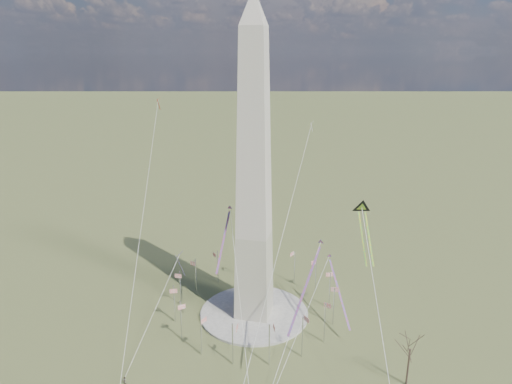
% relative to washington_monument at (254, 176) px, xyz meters
% --- Properties ---
extents(ground, '(2000.00, 2000.00, 0.00)m').
position_rel_washington_monument_xyz_m(ground, '(0.00, 0.00, -47.95)').
color(ground, '#4B5A2D').
rests_on(ground, ground).
extents(plaza, '(36.00, 36.00, 0.80)m').
position_rel_washington_monument_xyz_m(plaza, '(0.00, 0.00, -47.55)').
color(plaza, beige).
rests_on(plaza, ground).
extents(washington_monument, '(15.56, 15.56, 100.00)m').
position_rel_washington_monument_xyz_m(washington_monument, '(0.00, 0.00, 0.00)').
color(washington_monument, '#BCB59D').
rests_on(washington_monument, plaza).
extents(flagpole_ring, '(54.40, 54.40, 13.00)m').
position_rel_washington_monument_xyz_m(flagpole_ring, '(-0.00, -0.00, -40.68)').
color(flagpole_ring, silver).
rests_on(flagpole_ring, ground).
extents(tree_near, '(9.34, 9.34, 16.34)m').
position_rel_washington_monument_xyz_m(tree_near, '(46.80, -23.67, -36.30)').
color(tree_near, '#46312A').
rests_on(tree_near, ground).
extents(person_west, '(1.08, 0.93, 1.93)m').
position_rel_washington_monument_xyz_m(person_west, '(-25.78, -39.99, -46.99)').
color(person_west, gray).
rests_on(person_west, ground).
extents(kite_delta_black, '(7.74, 17.90, 14.58)m').
position_rel_washington_monument_xyz_m(kite_delta_black, '(32.73, 2.06, -9.51)').
color(kite_delta_black, black).
rests_on(kite_delta_black, ground).
extents(kite_diamond_purple, '(2.19, 3.29, 9.84)m').
position_rel_washington_monument_xyz_m(kite_diamond_purple, '(-25.02, -1.21, -29.06)').
color(kite_diamond_purple, navy).
rests_on(kite_diamond_purple, ground).
extents(kite_streamer_left, '(6.55, 23.57, 16.38)m').
position_rel_washington_monument_xyz_m(kite_streamer_left, '(20.39, -22.40, -18.77)').
color(kite_streamer_left, red).
rests_on(kite_streamer_left, ground).
extents(kite_streamer_mid, '(2.94, 21.10, 14.48)m').
position_rel_washington_monument_xyz_m(kite_streamer_mid, '(-8.65, -2.47, -17.52)').
color(kite_streamer_mid, red).
rests_on(kite_streamer_mid, ground).
extents(kite_streamer_right, '(9.75, 21.15, 15.34)m').
position_rel_washington_monument_xyz_m(kite_streamer_right, '(26.08, 4.49, -34.58)').
color(kite_streamer_right, red).
rests_on(kite_streamer_right, ground).
extents(kite_small_red, '(1.32, 1.95, 4.83)m').
position_rel_washington_monument_xyz_m(kite_small_red, '(-45.10, 32.92, 18.27)').
color(kite_small_red, red).
rests_on(kite_small_red, ground).
extents(kite_small_white, '(1.22, 1.83, 3.94)m').
position_rel_washington_monument_xyz_m(kite_small_white, '(12.60, 41.47, 10.02)').
color(kite_small_white, silver).
rests_on(kite_small_white, ground).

